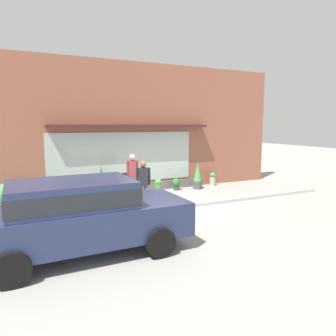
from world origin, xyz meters
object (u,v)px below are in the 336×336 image
fire_hydrant (158,190)px  potted_plant_near_hydrant (213,179)px  pedestrian_passerby (143,181)px  potted_plant_low_front (5,196)px  potted_plant_window_left (176,183)px  potted_plant_corner_tall (57,192)px  pedestrian_with_handbag (132,174)px  potted_plant_window_right (102,182)px  parked_car_navy (79,213)px  potted_plant_doorstep (198,176)px  potted_plant_trailing_edge (139,188)px

fire_hydrant → potted_plant_near_hydrant: 3.82m
pedestrian_passerby → potted_plant_low_front: pedestrian_passerby is taller
pedestrian_passerby → potted_plant_window_left: (2.38, 2.26, -0.66)m
fire_hydrant → potted_plant_corner_tall: size_ratio=1.13×
pedestrian_with_handbag → potted_plant_window_right: (-0.92, 1.01, -0.41)m
potted_plant_near_hydrant → parked_car_navy: bearing=-142.5°
pedestrian_passerby → parked_car_navy: size_ratio=0.35×
potted_plant_corner_tall → potted_plant_window_left: size_ratio=1.45×
potted_plant_doorstep → potted_plant_window_left: 1.03m
pedestrian_with_handbag → potted_plant_window_right: 1.43m
parked_car_navy → potted_plant_low_front: 5.17m
potted_plant_corner_tall → potted_plant_trailing_edge: bearing=1.4°
potted_plant_near_hydrant → pedestrian_passerby: bearing=-151.0°
potted_plant_trailing_edge → potted_plant_near_hydrant: (3.76, 0.32, 0.06)m
potted_plant_low_front → potted_plant_window_left: (6.59, 0.29, -0.17)m
fire_hydrant → potted_plant_low_front: size_ratio=0.98×
pedestrian_with_handbag → pedestrian_passerby: bearing=103.3°
potted_plant_window_right → pedestrian_passerby: bearing=-69.8°
potted_plant_trailing_edge → potted_plant_window_left: potted_plant_trailing_edge is taller
parked_car_navy → potted_plant_near_hydrant: (6.94, 5.33, -0.62)m
potted_plant_trailing_edge → fire_hydrant: bearing=-76.7°
pedestrian_with_handbag → potted_plant_near_hydrant: bearing=-149.9°
potted_plant_window_right → potted_plant_doorstep: bearing=-3.5°
potted_plant_doorstep → potted_plant_trailing_edge: size_ratio=2.22×
pedestrian_passerby → potted_plant_doorstep: 3.97m
pedestrian_passerby → potted_plant_doorstep: bearing=50.0°
fire_hydrant → pedestrian_with_handbag: bearing=147.9°
potted_plant_corner_tall → potted_plant_near_hydrant: size_ratio=1.19×
potted_plant_near_hydrant → potted_plant_trailing_edge: bearing=-175.1°
pedestrian_passerby → parked_car_navy: (-2.58, -2.92, -0.01)m
potted_plant_low_front → potted_plant_doorstep: bearing=0.9°
pedestrian_with_handbag → potted_plant_trailing_edge: (0.53, 0.77, -0.75)m
parked_car_navy → potted_plant_trailing_edge: (3.17, 5.01, -0.68)m
pedestrian_passerby → potted_plant_near_hydrant: pedestrian_passerby is taller
fire_hydrant → potted_plant_window_right: (-1.76, 1.54, 0.18)m
pedestrian_with_handbag → potted_plant_trailing_edge: size_ratio=3.27×
potted_plant_window_right → pedestrian_with_handbag: bearing=-47.8°
fire_hydrant → pedestrian_passerby: size_ratio=0.52×
potted_plant_trailing_edge → pedestrian_passerby: bearing=-105.8°
parked_car_navy → potted_plant_near_hydrant: parked_car_navy is taller
potted_plant_doorstep → potted_plant_window_left: potted_plant_doorstep is taller
pedestrian_with_handbag → potted_plant_near_hydrant: (4.30, 1.09, -0.69)m
potted_plant_window_right → potted_plant_window_left: 3.25m
pedestrian_with_handbag → potted_plant_window_left: size_ratio=3.38×
pedestrian_with_handbag → potted_plant_window_left: (2.32, 0.93, -0.72)m
potted_plant_corner_tall → fire_hydrant: bearing=-19.4°
parked_car_navy → potted_plant_doorstep: (5.93, 5.00, -0.37)m
pedestrian_passerby → parked_car_navy: 3.89m
potted_plant_window_left → pedestrian_with_handbag: bearing=-158.1°
parked_car_navy → potted_plant_trailing_edge: 5.97m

